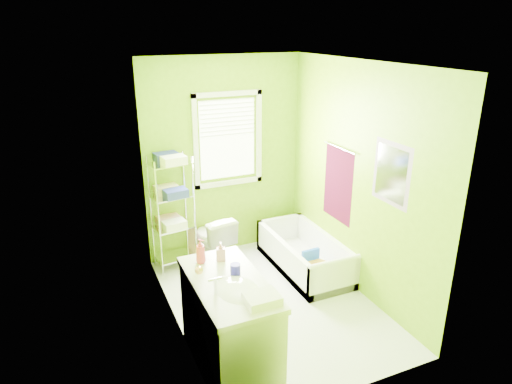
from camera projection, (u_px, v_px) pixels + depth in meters
name	position (u px, v px, depth m)	size (l,w,h in m)	color
ground	(271.00, 303.00, 5.12)	(2.90, 2.90, 0.00)	silver
room_envelope	(273.00, 171.00, 4.58)	(2.14, 2.94, 2.62)	#6B9A07
window	(228.00, 135.00, 5.80)	(0.92, 0.05, 1.22)	white
door	(207.00, 291.00, 3.52)	(0.09, 0.80, 2.00)	white
right_wall_decor	(358.00, 180.00, 5.03)	(0.04, 1.48, 1.17)	#3E071C
bathtub	(305.00, 259.00, 5.77)	(0.67, 1.44, 0.47)	white
toilet	(213.00, 239.00, 5.84)	(0.39, 0.68, 0.69)	white
vanity	(230.00, 322.00, 4.03)	(0.60, 1.17, 1.11)	silver
wire_shelf_unit	(173.00, 200.00, 5.60)	(0.53, 0.42, 1.49)	silver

